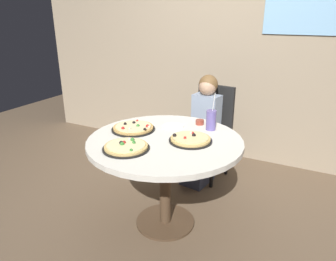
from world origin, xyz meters
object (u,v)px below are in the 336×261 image
object	(u,v)px
soda_cup	(211,120)
plate_small	(173,126)
pizza_veggie	(126,147)
chair_wooden	(211,127)
pizza_cheese	(190,139)
pizza_pepperoni	(133,128)
dining_table	(165,151)
sauce_bowl	(200,122)
diner_child	(202,136)

from	to	relation	value
soda_cup	plate_small	world-z (taller)	soda_cup
soda_cup	pizza_veggie	bearing A→B (deg)	-121.40
chair_wooden	pizza_veggie	xyz separation A→B (m)	(-0.16, -1.29, 0.24)
soda_cup	chair_wooden	bearing A→B (deg)	108.93
pizza_veggie	pizza_cheese	bearing A→B (deg)	44.38
pizza_veggie	plate_small	size ratio (longest dim) A/B	1.82
plate_small	pizza_cheese	bearing A→B (deg)	-42.04
plate_small	pizza_pepperoni	bearing A→B (deg)	-138.86
dining_table	pizza_cheese	xyz separation A→B (m)	(0.19, 0.04, 0.12)
chair_wooden	pizza_veggie	bearing A→B (deg)	-97.31
chair_wooden	sauce_bowl	distance (m)	0.63
pizza_cheese	sauce_bowl	size ratio (longest dim) A/B	4.56
dining_table	sauce_bowl	world-z (taller)	sauce_bowl
pizza_pepperoni	pizza_cheese	bearing A→B (deg)	-1.44
plate_small	chair_wooden	bearing A→B (deg)	83.71
pizza_veggie	soda_cup	size ratio (longest dim) A/B	1.06
dining_table	sauce_bowl	xyz separation A→B (m)	(0.11, 0.42, 0.12)
pizza_veggie	sauce_bowl	distance (m)	0.76
pizza_cheese	diner_child	bearing A→B (deg)	104.43
pizza_pepperoni	sauce_bowl	world-z (taller)	pizza_pepperoni
pizza_cheese	plate_small	distance (m)	0.34
diner_child	plate_small	bearing A→B (deg)	-95.91
diner_child	pizza_cheese	world-z (taller)	diner_child
pizza_veggie	soda_cup	distance (m)	0.75
chair_wooden	pizza_pepperoni	xyz separation A→B (m)	(-0.33, -0.94, 0.24)
diner_child	pizza_cheese	xyz separation A→B (m)	(0.20, -0.77, 0.28)
dining_table	diner_child	distance (m)	0.83
pizza_veggie	soda_cup	bearing A→B (deg)	58.60
dining_table	chair_wooden	world-z (taller)	chair_wooden
diner_child	sauce_bowl	world-z (taller)	diner_child
sauce_bowl	pizza_pepperoni	bearing A→B (deg)	-139.36
pizza_pepperoni	pizza_veggie	bearing A→B (deg)	-64.68
plate_small	dining_table	bearing A→B (deg)	-76.24
pizza_pepperoni	sauce_bowl	distance (m)	0.56
pizza_pepperoni	soda_cup	size ratio (longest dim) A/B	1.14
pizza_veggie	soda_cup	xyz separation A→B (m)	(0.39, 0.64, 0.06)
pizza_cheese	chair_wooden	bearing A→B (deg)	100.41
pizza_pepperoni	soda_cup	world-z (taller)	soda_cup
soda_cup	sauce_bowl	xyz separation A→B (m)	(-0.12, 0.08, -0.06)
soda_cup	pizza_cheese	bearing A→B (deg)	-99.01
pizza_pepperoni	plate_small	xyz separation A→B (m)	(0.25, 0.22, -0.01)
dining_table	pizza_cheese	bearing A→B (deg)	12.91
pizza_veggie	sauce_bowl	size ratio (longest dim) A/B	4.67
pizza_veggie	plate_small	distance (m)	0.57
chair_wooden	pizza_cheese	xyz separation A→B (m)	(0.17, -0.95, 0.24)
dining_table	plate_small	xyz separation A→B (m)	(-0.07, 0.27, 0.11)
pizza_veggie	pizza_pepperoni	world-z (taller)	same
chair_wooden	pizza_cheese	bearing A→B (deg)	-79.59
pizza_veggie	dining_table	bearing A→B (deg)	62.31
pizza_pepperoni	soda_cup	distance (m)	0.63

